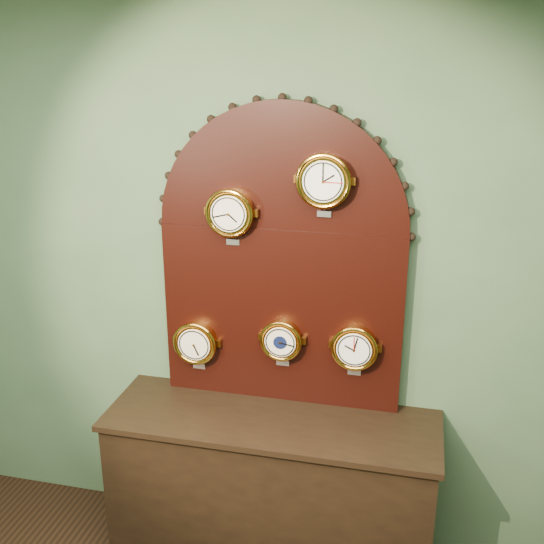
% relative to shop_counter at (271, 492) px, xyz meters
% --- Properties ---
extents(wall_back, '(4.00, 0.00, 4.00)m').
position_rel_shop_counter_xyz_m(wall_back, '(0.00, 0.27, 1.00)').
color(wall_back, '#466444').
rests_on(wall_back, ground).
extents(shop_counter, '(1.60, 0.50, 0.80)m').
position_rel_shop_counter_xyz_m(shop_counter, '(0.00, 0.00, 0.00)').
color(shop_counter, black).
rests_on(shop_counter, ground_plane).
extents(display_board, '(1.26, 0.06, 1.53)m').
position_rel_shop_counter_xyz_m(display_board, '(0.00, 0.22, 1.23)').
color(display_board, black).
rests_on(display_board, shop_counter).
extents(roman_clock, '(0.23, 0.08, 0.28)m').
position_rel_shop_counter_xyz_m(roman_clock, '(-0.23, 0.15, 1.41)').
color(roman_clock, gold).
rests_on(roman_clock, display_board).
extents(arabic_clock, '(0.25, 0.08, 0.30)m').
position_rel_shop_counter_xyz_m(arabic_clock, '(0.21, 0.15, 1.58)').
color(arabic_clock, gold).
rests_on(arabic_clock, display_board).
extents(hygrometer, '(0.23, 0.08, 0.28)m').
position_rel_shop_counter_xyz_m(hygrometer, '(-0.43, 0.15, 0.72)').
color(hygrometer, gold).
rests_on(hygrometer, display_board).
extents(barometer, '(0.21, 0.08, 0.26)m').
position_rel_shop_counter_xyz_m(barometer, '(0.02, 0.15, 0.78)').
color(barometer, gold).
rests_on(barometer, display_board).
extents(tide_clock, '(0.23, 0.08, 0.28)m').
position_rel_shop_counter_xyz_m(tide_clock, '(0.38, 0.15, 0.78)').
color(tide_clock, gold).
rests_on(tide_clock, display_board).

